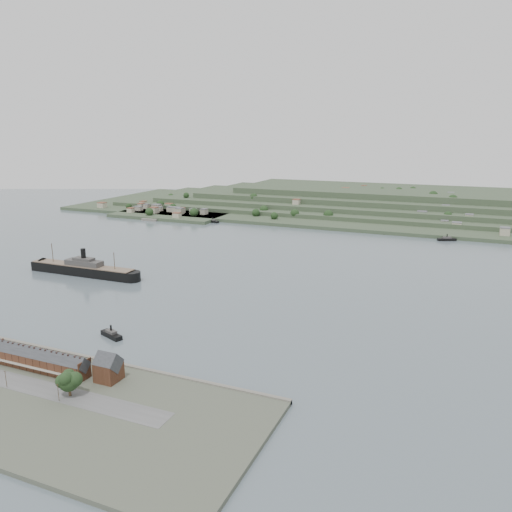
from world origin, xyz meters
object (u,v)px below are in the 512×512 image
at_px(gabled_building, 108,368).
at_px(fig_tree, 69,381).
at_px(steamship, 80,269).
at_px(terrace_row, 39,360).
at_px(tugboat, 111,334).

relative_size(gabled_building, fig_tree, 1.18).
relative_size(steamship, fig_tree, 9.05).
bearing_deg(terrace_row, tugboat, 85.63).
relative_size(gabled_building, steamship, 0.13).
distance_m(gabled_building, fig_tree, 19.15).
height_order(gabled_building, fig_tree, gabled_building).
height_order(gabled_building, steamship, steamship).
height_order(terrace_row, fig_tree, fig_tree).
distance_m(steamship, tugboat, 140.74).
xyz_separation_m(terrace_row, tugboat, (3.64, 47.70, -5.08)).
bearing_deg(tugboat, steamship, 138.59).
relative_size(terrace_row, gabled_building, 3.95).
bearing_deg(tugboat, terrace_row, -94.37).
height_order(terrace_row, steamship, steamship).
xyz_separation_m(terrace_row, gabled_building, (37.50, 4.02, 1.34)).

